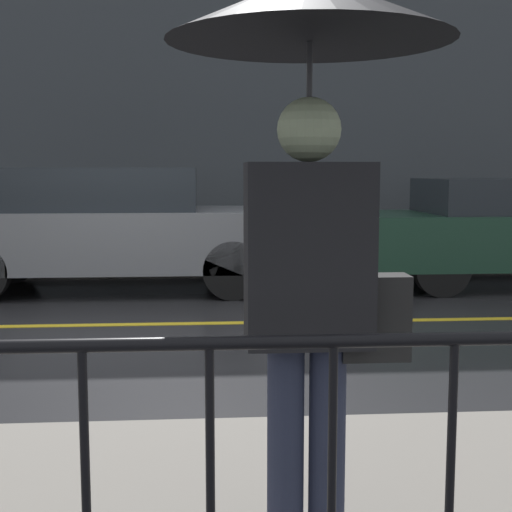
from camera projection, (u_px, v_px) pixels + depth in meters
name	position (u px, v px, depth m)	size (l,w,h in m)	color
ground_plane	(125.00, 325.00, 6.98)	(80.00, 80.00, 0.00)	#262628
sidewalk_far	(152.00, 267.00, 10.78)	(28.00, 1.69, 0.10)	slate
lane_marking	(125.00, 324.00, 6.98)	(25.20, 0.12, 0.01)	gold
building_storefront	(153.00, 47.00, 11.36)	(28.00, 0.30, 6.93)	#383D42
pedestrian	(311.00, 116.00, 2.40)	(0.97, 0.97, 2.04)	#23283D
car_grey	(111.00, 228.00, 8.90)	(4.67, 1.72, 1.54)	slate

